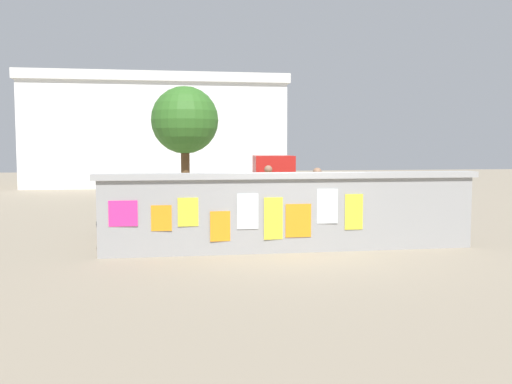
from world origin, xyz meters
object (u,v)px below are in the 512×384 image
object	(u,v)px
bicycle_near	(375,219)
tree_roadside	(185,121)
motorcycle	(135,217)
bicycle_far	(217,214)
person_bystander	(317,194)
person_walking	(268,188)
auto_rickshaw_truck	(305,186)

from	to	relation	value
bicycle_near	tree_roadside	size ratio (longest dim) A/B	0.38
motorcycle	bicycle_far	size ratio (longest dim) A/B	1.11
person_bystander	bicycle_far	bearing A→B (deg)	150.96
bicycle_near	person_bystander	distance (m)	1.53
bicycle_far	person_walking	xyz separation A→B (m)	(1.46, 0.56, 0.62)
auto_rickshaw_truck	bicycle_far	world-z (taller)	auto_rickshaw_truck
auto_rickshaw_truck	bicycle_near	bearing A→B (deg)	-80.48
auto_rickshaw_truck	bicycle_near	size ratio (longest dim) A/B	2.17
person_walking	auto_rickshaw_truck	bearing A→B (deg)	53.49
auto_rickshaw_truck	motorcycle	bearing A→B (deg)	-144.65
bicycle_far	person_walking	size ratio (longest dim) A/B	1.06
motorcycle	auto_rickshaw_truck	bearing A→B (deg)	35.35
auto_rickshaw_truck	tree_roadside	xyz separation A→B (m)	(-3.56, 4.98, 2.24)
person_bystander	tree_roadside	size ratio (longest dim) A/B	0.36
person_bystander	tree_roadside	xyz separation A→B (m)	(-2.89, 8.91, 2.15)
bicycle_near	bicycle_far	world-z (taller)	same
tree_roadside	bicycle_far	bearing A→B (deg)	-85.80
motorcycle	bicycle_far	distance (m)	2.25
person_walking	tree_roadside	world-z (taller)	tree_roadside
motorcycle	bicycle_near	world-z (taller)	bicycle_near
bicycle_far	person_bystander	xyz separation A→B (m)	(2.33, -1.29, 0.62)
bicycle_near	tree_roadside	xyz separation A→B (m)	(-4.27, 9.19, 2.77)
person_walking	motorcycle	bearing A→B (deg)	-156.90
person_walking	person_bystander	size ratio (longest dim) A/B	1.00
auto_rickshaw_truck	motorcycle	size ratio (longest dim) A/B	1.95
person_bystander	bicycle_near	bearing A→B (deg)	-11.34
tree_roadside	person_walking	bearing A→B (deg)	-74.05
person_walking	bicycle_far	bearing A→B (deg)	-159.13
bicycle_near	person_walking	bearing A→B (deg)	136.58
person_walking	tree_roadside	xyz separation A→B (m)	(-2.02, 7.06, 2.15)
bicycle_near	bicycle_far	size ratio (longest dim) A/B	1.00
bicycle_near	tree_roadside	distance (m)	10.50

